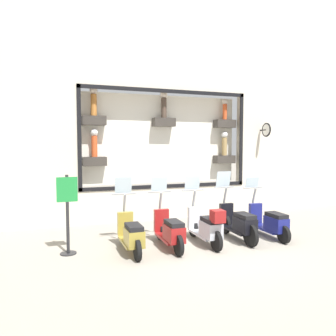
{
  "coord_description": "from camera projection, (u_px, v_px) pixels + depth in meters",
  "views": [
    {
      "loc": [
        -6.69,
        3.52,
        2.42
      ],
      "look_at": [
        1.89,
        0.5,
        1.8
      ],
      "focal_mm": 35.0,
      "sensor_mm": 36.0,
      "label": 1
    }
  ],
  "objects": [
    {
      "name": "building_facade",
      "position": [
        165.0,
        52.0,
        10.64
      ],
      "size": [
        1.17,
        36.0,
        10.74
      ],
      "color": "beige",
      "rests_on": "ground_plane"
    },
    {
      "name": "ground_plane",
      "position": [
        215.0,
        250.0,
        7.62
      ],
      "size": [
        120.0,
        120.0,
        0.0
      ],
      "primitive_type": "plane",
      "color": "gray"
    },
    {
      "name": "scooter_red_3",
      "position": [
        170.0,
        231.0,
        7.69
      ],
      "size": [
        1.79,
        0.6,
        1.62
      ],
      "color": "black",
      "rests_on": "ground_plane"
    },
    {
      "name": "shop_sign_post",
      "position": [
        67.0,
        211.0,
        7.25
      ],
      "size": [
        0.36,
        0.45,
        1.78
      ],
      "color": "#232326",
      "rests_on": "ground_plane"
    },
    {
      "name": "scooter_olive_4",
      "position": [
        131.0,
        234.0,
        7.38
      ],
      "size": [
        1.79,
        0.61,
        1.65
      ],
      "color": "black",
      "rests_on": "ground_plane"
    },
    {
      "name": "scooter_black_1",
      "position": [
        239.0,
        223.0,
        8.31
      ],
      "size": [
        1.81,
        0.6,
        1.71
      ],
      "color": "black",
      "rests_on": "ground_plane"
    },
    {
      "name": "scooter_navy_0",
      "position": [
        270.0,
        222.0,
        8.61
      ],
      "size": [
        1.79,
        0.61,
        1.52
      ],
      "color": "black",
      "rests_on": "ground_plane"
    },
    {
      "name": "scooter_silver_2",
      "position": [
        207.0,
        226.0,
        7.94
      ],
      "size": [
        1.79,
        0.61,
        1.63
      ],
      "color": "black",
      "rests_on": "ground_plane"
    }
  ]
}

